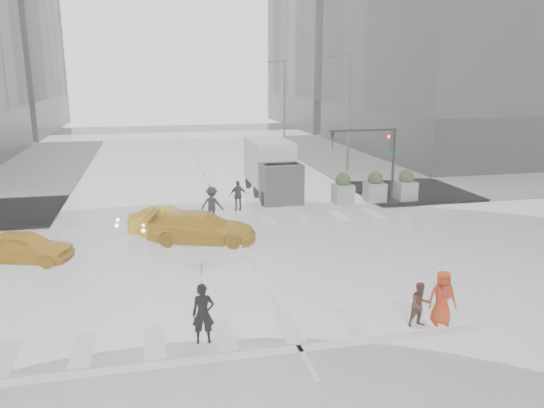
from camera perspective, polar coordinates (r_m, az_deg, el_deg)
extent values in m
plane|color=black|center=(22.05, -2.20, -6.21)|extent=(120.00, 120.00, 0.00)
cube|color=slate|center=(45.08, 18.47, 3.63)|extent=(35.00, 35.00, 0.15)
cube|color=#2A2926|center=(57.85, 21.90, 7.62)|extent=(26.05, 26.05, 4.40)
cube|color=#2A2926|center=(83.27, 10.47, 10.02)|extent=(26.05, 26.05, 4.40)
cylinder|color=black|center=(31.98, 12.89, 3.98)|extent=(0.16, 0.16, 4.50)
cylinder|color=black|center=(30.87, 9.73, 7.82)|extent=(4.00, 0.12, 0.12)
imported|color=black|center=(31.66, 12.62, 6.56)|extent=(0.16, 0.20, 1.00)
imported|color=black|center=(30.28, 6.52, 6.86)|extent=(0.16, 0.20, 1.00)
sphere|color=#FF190C|center=(31.58, 12.49, 7.10)|extent=(0.20, 0.20, 0.20)
cube|color=#0E6334|center=(32.13, 12.73, 5.39)|extent=(0.90, 0.03, 0.22)
cylinder|color=#59595B|center=(41.22, 8.28, 9.51)|extent=(0.20, 0.20, 9.00)
cylinder|color=#59595B|center=(40.80, 7.28, 15.54)|extent=(1.80, 0.12, 0.12)
cube|color=#59595B|center=(40.50, 6.03, 15.45)|extent=(0.50, 0.22, 0.15)
cylinder|color=#59595B|center=(60.27, 1.34, 11.01)|extent=(0.20, 0.20, 9.00)
cylinder|color=#59595B|center=(59.99, 0.50, 15.11)|extent=(1.80, 0.12, 0.12)
cube|color=#59595B|center=(59.78, -0.37, 15.02)|extent=(0.50, 0.22, 0.15)
cube|color=slate|center=(31.29, 7.62, 1.10)|extent=(1.10, 1.10, 1.10)
sphere|color=#203216|center=(31.12, 7.67, 2.54)|extent=(0.90, 0.90, 0.90)
cube|color=slate|center=(32.04, 10.98, 1.27)|extent=(1.10, 1.10, 1.10)
sphere|color=#203216|center=(31.87, 11.04, 2.67)|extent=(0.90, 0.90, 0.90)
cube|color=slate|center=(32.89, 14.17, 1.43)|extent=(1.10, 1.10, 1.10)
sphere|color=#203216|center=(32.73, 14.25, 2.79)|extent=(0.90, 0.90, 0.90)
imported|color=black|center=(15.61, -7.41, -11.64)|extent=(0.68, 0.47, 1.77)
imported|color=black|center=(15.16, -7.54, -7.87)|extent=(1.03, 1.05, 0.88)
imported|color=#4C291B|center=(17.05, 15.65, -10.40)|extent=(0.73, 0.59, 1.43)
imported|color=red|center=(17.34, 17.85, -9.58)|extent=(0.96, 0.74, 1.74)
cube|color=maroon|center=(17.09, 18.22, -8.94)|extent=(0.31, 0.22, 0.40)
imported|color=black|center=(29.88, -3.65, 0.92)|extent=(1.07, 0.71, 1.74)
imported|color=black|center=(27.73, -6.47, -0.03)|extent=(1.37, 1.07, 1.87)
imported|color=#D9990B|center=(23.98, -25.12, -4.20)|extent=(4.22, 2.71, 1.34)
imported|color=#D9990B|center=(26.14, -11.04, -1.76)|extent=(3.89, 1.52, 1.26)
imported|color=#D9990B|center=(24.42, -7.53, -2.53)|extent=(4.76, 3.21, 1.43)
cube|color=silver|center=(34.01, -0.32, 4.63)|extent=(2.44, 4.67, 2.74)
cube|color=#323237|center=(31.05, 0.99, 2.20)|extent=(2.33, 1.83, 2.33)
cube|color=black|center=(30.91, 1.00, 3.49)|extent=(2.03, 0.91, 0.91)
cylinder|color=black|center=(30.80, -0.85, 0.56)|extent=(0.28, 0.91, 0.91)
cylinder|color=black|center=(31.30, 2.97, 0.76)|extent=(0.28, 0.91, 0.91)
cylinder|color=black|center=(32.93, -1.66, 1.43)|extent=(0.28, 0.91, 0.91)
cylinder|color=black|center=(33.40, 1.93, 1.61)|extent=(0.28, 0.91, 0.91)
cylinder|color=black|center=(35.66, -2.56, 2.40)|extent=(0.28, 0.91, 0.91)
cylinder|color=black|center=(36.10, 0.77, 2.55)|extent=(0.28, 0.91, 0.91)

